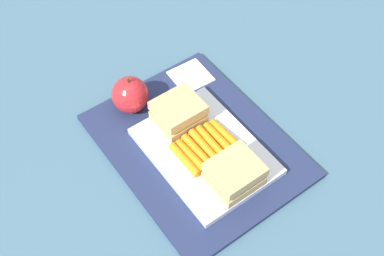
{
  "coord_description": "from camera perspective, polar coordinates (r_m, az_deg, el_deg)",
  "views": [
    {
      "loc": [
        -0.4,
        0.3,
        0.72
      ],
      "look_at": [
        0.01,
        0.0,
        0.04
      ],
      "focal_mm": 45.96,
      "sensor_mm": 36.0,
      "label": 1
    }
  ],
  "objects": [
    {
      "name": "lunchbag_mat",
      "position": [
        0.87,
        0.49,
        -2.0
      ],
      "size": [
        0.36,
        0.28,
        0.01
      ],
      "primitive_type": "cube",
      "color": "navy",
      "rests_on": "ground_plane"
    },
    {
      "name": "sandwich_half_left",
      "position": [
        0.79,
        4.95,
        -5.3
      ],
      "size": [
        0.07,
        0.08,
        0.04
      ],
      "color": "tan",
      "rests_on": "food_tray"
    },
    {
      "name": "food_tray",
      "position": [
        0.85,
        1.5,
        -2.69
      ],
      "size": [
        0.23,
        0.17,
        0.01
      ],
      "primitive_type": "cube",
      "color": "white",
      "rests_on": "lunchbag_mat"
    },
    {
      "name": "apple",
      "position": [
        0.9,
        -7.2,
        3.85
      ],
      "size": [
        0.07,
        0.07,
        0.08
      ],
      "color": "red",
      "rests_on": "lunchbag_mat"
    },
    {
      "name": "sandwich_half_right",
      "position": [
        0.86,
        -1.59,
        1.81
      ],
      "size": [
        0.07,
        0.08,
        0.04
      ],
      "color": "tan",
      "rests_on": "food_tray"
    },
    {
      "name": "paper_napkin",
      "position": [
        0.96,
        -0.15,
        6.03
      ],
      "size": [
        0.07,
        0.07,
        0.0
      ],
      "primitive_type": "cube",
      "rotation": [
        0.0,
        0.0,
        -0.05
      ],
      "color": "white",
      "rests_on": "lunchbag_mat"
    },
    {
      "name": "carrot_sticks_bundle",
      "position": [
        0.84,
        1.5,
        -2.15
      ],
      "size": [
        0.08,
        0.1,
        0.02
      ],
      "color": "orange",
      "rests_on": "food_tray"
    },
    {
      "name": "ground_plane",
      "position": [
        0.87,
        0.48,
        -2.19
      ],
      "size": [
        2.4,
        2.4,
        0.0
      ],
      "primitive_type": "plane",
      "color": "#42667A"
    }
  ]
}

